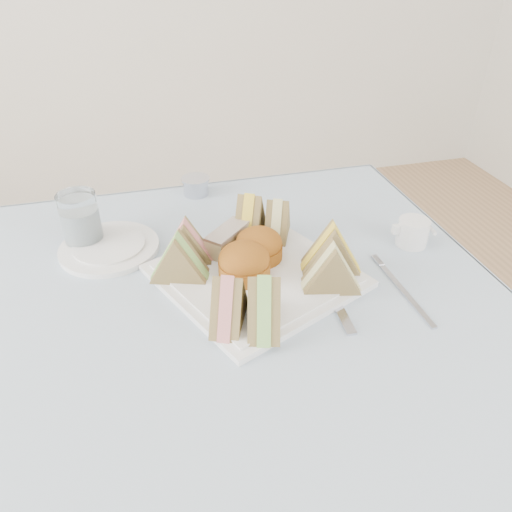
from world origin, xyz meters
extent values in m
cube|color=brown|center=(0.00, 0.00, 0.37)|extent=(0.90, 0.90, 0.74)
cube|color=#B2BCC6|center=(0.00, 0.00, 0.74)|extent=(1.02, 1.02, 0.01)
cube|color=white|center=(0.08, 0.09, 0.75)|extent=(0.41, 0.41, 0.01)
cylinder|color=#8D4D15|center=(0.06, 0.09, 0.79)|extent=(0.13, 0.13, 0.06)
cylinder|color=#8D4D15|center=(0.10, 0.14, 0.79)|extent=(0.13, 0.13, 0.06)
cube|color=tan|center=(0.05, 0.18, 0.78)|extent=(0.10, 0.10, 0.05)
cylinder|color=white|center=(-0.18, 0.26, 0.75)|extent=(0.24, 0.24, 0.01)
cylinder|color=white|center=(-0.22, 0.30, 0.80)|extent=(0.10, 0.10, 0.11)
cylinder|color=silver|center=(0.03, 0.46, 0.77)|extent=(0.08, 0.08, 0.04)
cube|color=silver|center=(0.20, 0.01, 0.75)|extent=(0.03, 0.21, 0.00)
cube|color=silver|center=(0.32, -0.02, 0.75)|extent=(0.01, 0.18, 0.00)
cylinder|color=white|center=(0.41, 0.13, 0.77)|extent=(0.07, 0.07, 0.06)
camera|label=1|loc=(-0.11, -0.62, 1.29)|focal=35.00mm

